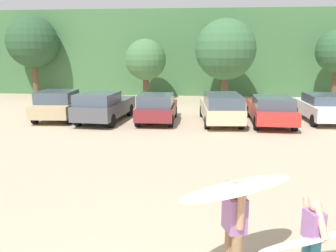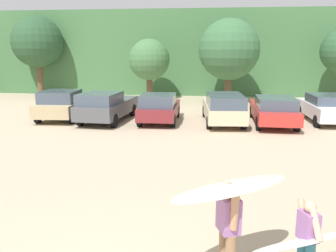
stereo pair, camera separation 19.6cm
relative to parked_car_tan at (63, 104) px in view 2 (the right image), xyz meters
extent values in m
cube|color=#427042|center=(6.32, 16.24, 2.57)|extent=(108.00, 12.00, 6.72)
cylinder|color=brown|center=(-5.62, 8.96, 0.47)|extent=(0.48, 0.48, 2.53)
sphere|color=#284C2D|center=(-5.62, 8.96, 3.42)|extent=(3.95, 3.95, 3.95)
cylinder|color=brown|center=(3.44, 7.55, 0.05)|extent=(0.44, 0.44, 1.68)
sphere|color=#427042|center=(3.44, 7.55, 2.14)|extent=(2.95, 2.95, 2.95)
cylinder|color=brown|center=(9.06, 6.94, 0.15)|extent=(0.48, 0.48, 1.88)
sphere|color=#38663D|center=(9.06, 6.94, 2.85)|extent=(4.16, 4.16, 4.16)
cube|color=tan|center=(-0.01, 0.13, -0.16)|extent=(2.17, 4.26, 0.64)
cube|color=#3F4C5B|center=(0.02, -0.33, 0.46)|extent=(1.89, 2.09, 0.59)
cylinder|color=black|center=(-0.95, 1.45, -0.48)|extent=(0.25, 0.64, 0.63)
cylinder|color=black|center=(0.79, 1.55, -0.48)|extent=(0.25, 0.64, 0.63)
cylinder|color=black|center=(-0.80, -1.29, -0.48)|extent=(0.25, 0.64, 0.63)
cylinder|color=black|center=(0.94, -1.19, -0.48)|extent=(0.25, 0.64, 0.63)
cube|color=#4C4F54|center=(2.55, -0.20, -0.11)|extent=(2.28, 4.79, 0.70)
cube|color=#3F4C5B|center=(2.46, -1.24, 0.52)|extent=(1.92, 2.29, 0.55)
cylinder|color=black|center=(1.82, 1.40, -0.46)|extent=(0.27, 0.68, 0.67)
cylinder|color=black|center=(3.53, 1.26, -0.46)|extent=(0.27, 0.68, 0.67)
cylinder|color=black|center=(1.57, -1.65, -0.46)|extent=(0.27, 0.68, 0.67)
cylinder|color=black|center=(3.27, -1.80, -0.46)|extent=(0.27, 0.68, 0.67)
cube|color=maroon|center=(5.26, -0.16, -0.19)|extent=(1.84, 3.93, 0.59)
cube|color=#3F4C5B|center=(5.27, -0.80, 0.41)|extent=(1.67, 1.89, 0.60)
cylinder|color=black|center=(4.44, 1.12, -0.48)|extent=(0.23, 0.62, 0.62)
cylinder|color=black|center=(6.06, 1.13, -0.48)|extent=(0.23, 0.62, 0.62)
cylinder|color=black|center=(4.47, -1.46, -0.48)|extent=(0.23, 0.62, 0.62)
cylinder|color=black|center=(6.09, -1.45, -0.48)|extent=(0.23, 0.62, 0.62)
cube|color=beige|center=(8.49, -0.05, -0.15)|extent=(2.16, 4.74, 0.68)
cube|color=#3F4C5B|center=(8.56, -0.92, 0.48)|extent=(1.86, 2.85, 0.56)
cylinder|color=black|center=(7.56, 1.41, -0.49)|extent=(0.27, 0.62, 0.61)
cylinder|color=black|center=(9.17, 1.54, -0.49)|extent=(0.27, 0.62, 0.61)
cylinder|color=black|center=(7.81, -1.63, -0.49)|extent=(0.27, 0.62, 0.61)
cylinder|color=black|center=(9.42, -1.50, -0.49)|extent=(0.27, 0.62, 0.61)
cube|color=#B72D28|center=(10.97, -0.09, -0.17)|extent=(1.99, 4.80, 0.59)
cube|color=#3F4C5B|center=(10.96, -0.73, 0.38)|extent=(1.79, 2.30, 0.51)
cylinder|color=black|center=(10.15, 1.50, -0.46)|extent=(0.23, 0.66, 0.66)
cylinder|color=black|center=(11.86, 1.47, -0.46)|extent=(0.23, 0.66, 0.66)
cylinder|color=black|center=(10.09, -1.64, -0.46)|extent=(0.23, 0.66, 0.66)
cylinder|color=black|center=(11.79, -1.67, -0.46)|extent=(0.23, 0.66, 0.66)
cube|color=white|center=(13.75, 0.68, -0.15)|extent=(1.96, 4.11, 0.68)
cube|color=#3F4C5B|center=(13.75, 0.54, 0.41)|extent=(1.77, 2.17, 0.45)
cylinder|color=black|center=(12.88, 2.00, -0.49)|extent=(0.24, 0.61, 0.61)
cylinder|color=black|center=(14.55, 2.04, -0.49)|extent=(0.24, 0.61, 0.61)
cylinder|color=black|center=(12.95, -0.68, -0.49)|extent=(0.24, 0.61, 0.61)
cylinder|color=#8C6B4C|center=(8.10, -12.46, -0.41)|extent=(0.18, 0.18, 0.77)
cube|color=#9966A5|center=(8.15, -12.59, 0.27)|extent=(0.41, 0.47, 0.59)
sphere|color=tan|center=(8.15, -12.59, 0.69)|extent=(0.25, 0.25, 0.25)
cylinder|color=tan|center=(8.22, -12.79, 0.43)|extent=(0.18, 0.20, 0.63)
cylinder|color=tan|center=(8.08, -12.39, 0.43)|extent=(0.20, 0.27, 0.64)
cube|color=#9966A5|center=(9.44, -12.48, 0.08)|extent=(0.34, 0.39, 0.49)
sphere|color=#D8AD8C|center=(9.44, -12.48, 0.43)|extent=(0.20, 0.20, 0.20)
cylinder|color=#D8AD8C|center=(9.51, -12.65, 0.21)|extent=(0.22, 0.36, 0.50)
cylinder|color=#D8AD8C|center=(9.38, -12.32, 0.21)|extent=(0.19, 0.29, 0.52)
ellipsoid|color=beige|center=(8.19, -12.70, 0.78)|extent=(2.17, 1.83, 0.09)
ellipsoid|color=white|center=(9.35, -12.61, -0.12)|extent=(1.97, 1.36, 0.28)
camera|label=1|loc=(7.59, -18.02, 2.91)|focal=37.90mm
camera|label=2|loc=(7.79, -17.99, 2.91)|focal=37.90mm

